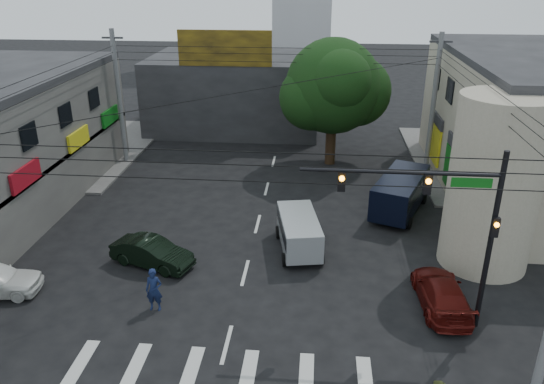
# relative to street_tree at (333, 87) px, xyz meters

# --- Properties ---
(ground) EXTENTS (160.00, 160.00, 0.00)m
(ground) POSITION_rel_street_tree_xyz_m (-4.00, -17.00, -5.47)
(ground) COLOR black
(ground) RESTS_ON ground
(sidewalk_far_left) EXTENTS (16.00, 16.00, 0.15)m
(sidewalk_far_left) POSITION_rel_street_tree_xyz_m (-22.00, 1.00, -5.40)
(sidewalk_far_left) COLOR #514F4C
(sidewalk_far_left) RESTS_ON ground
(sidewalk_far_right) EXTENTS (16.00, 16.00, 0.15)m
(sidewalk_far_right) POSITION_rel_street_tree_xyz_m (14.00, 1.00, -5.40)
(sidewalk_far_right) COLOR #514F4C
(sidewalk_far_right) RESTS_ON ground
(corner_column) EXTENTS (4.00, 4.00, 8.00)m
(corner_column) POSITION_rel_street_tree_xyz_m (7.00, -13.00, -1.47)
(corner_column) COLOR gray
(corner_column) RESTS_ON ground
(building_far) EXTENTS (14.00, 10.00, 6.00)m
(building_far) POSITION_rel_street_tree_xyz_m (-8.00, 9.00, -2.47)
(building_far) COLOR #232326
(building_far) RESTS_ON ground
(billboard) EXTENTS (7.00, 0.30, 2.60)m
(billboard) POSITION_rel_street_tree_xyz_m (-8.00, 4.10, 1.83)
(billboard) COLOR olive
(billboard) RESTS_ON building_far
(street_tree) EXTENTS (6.40, 6.40, 8.70)m
(street_tree) POSITION_rel_street_tree_xyz_m (0.00, 0.00, 0.00)
(street_tree) COLOR black
(street_tree) RESTS_ON ground
(traffic_gantry) EXTENTS (7.10, 0.35, 7.20)m
(traffic_gantry) POSITION_rel_street_tree_xyz_m (3.82, -18.00, -0.64)
(traffic_gantry) COLOR black
(traffic_gantry) RESTS_ON ground
(utility_pole_far_left) EXTENTS (0.32, 0.32, 9.20)m
(utility_pole_far_left) POSITION_rel_street_tree_xyz_m (-14.50, -1.00, -0.87)
(utility_pole_far_left) COLOR #59595B
(utility_pole_far_left) RESTS_ON ground
(utility_pole_far_right) EXTENTS (0.32, 0.32, 9.20)m
(utility_pole_far_right) POSITION_rel_street_tree_xyz_m (6.50, -1.00, -0.87)
(utility_pole_far_right) COLOR #59595B
(utility_pole_far_right) RESTS_ON ground
(dark_sedan) EXTENTS (3.89, 4.84, 1.31)m
(dark_sedan) POSITION_rel_street_tree_xyz_m (-8.41, -14.70, -4.82)
(dark_sedan) COLOR black
(dark_sedan) RESTS_ON ground
(maroon_sedan) EXTENTS (2.25, 4.61, 1.28)m
(maroon_sedan) POSITION_rel_street_tree_xyz_m (4.37, -16.83, -4.83)
(maroon_sedan) COLOR #4F0E0B
(maroon_sedan) RESTS_ON ground
(silver_minivan) EXTENTS (4.74, 3.21, 1.77)m
(silver_minivan) POSITION_rel_street_tree_xyz_m (-1.65, -12.66, -4.59)
(silver_minivan) COLOR #A1A5A9
(silver_minivan) RESTS_ON ground
(navy_van) EXTENTS (6.79, 5.74, 2.15)m
(navy_van) POSITION_rel_street_tree_xyz_m (3.83, -7.76, -4.40)
(navy_van) COLOR black
(navy_van) RESTS_ON ground
(traffic_officer) EXTENTS (0.70, 0.47, 1.87)m
(traffic_officer) POSITION_rel_street_tree_xyz_m (-7.26, -18.09, -4.54)
(traffic_officer) COLOR #111B3D
(traffic_officer) RESTS_ON ground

